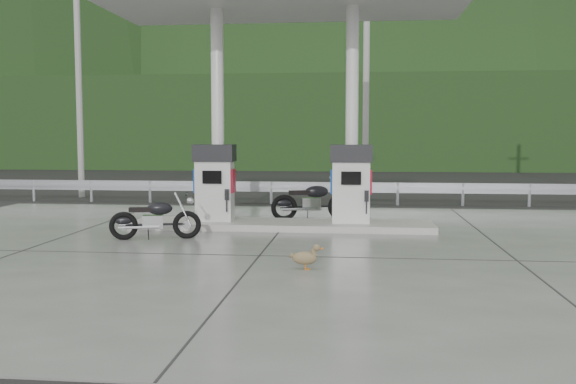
# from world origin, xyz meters

# --- Properties ---
(ground) EXTENTS (160.00, 160.00, 0.00)m
(ground) POSITION_xyz_m (0.00, 0.00, 0.00)
(ground) COLOR black
(ground) RESTS_ON ground
(forecourt_apron) EXTENTS (18.00, 14.00, 0.02)m
(forecourt_apron) POSITION_xyz_m (0.00, 0.00, 0.01)
(forecourt_apron) COLOR slate
(forecourt_apron) RESTS_ON ground
(pump_island) EXTENTS (7.00, 1.40, 0.15)m
(pump_island) POSITION_xyz_m (0.00, 2.50, 0.10)
(pump_island) COLOR #A09D95
(pump_island) RESTS_ON forecourt_apron
(gas_pump_left) EXTENTS (0.95, 0.55, 1.80)m
(gas_pump_left) POSITION_xyz_m (-1.60, 2.50, 1.07)
(gas_pump_left) COLOR silver
(gas_pump_left) RESTS_ON pump_island
(gas_pump_right) EXTENTS (0.95, 0.55, 1.80)m
(gas_pump_right) POSITION_xyz_m (1.60, 2.50, 1.07)
(gas_pump_right) COLOR silver
(gas_pump_right) RESTS_ON pump_island
(canopy_column_left) EXTENTS (0.30, 0.30, 5.00)m
(canopy_column_left) POSITION_xyz_m (-1.60, 2.90, 2.67)
(canopy_column_left) COLOR silver
(canopy_column_left) RESTS_ON pump_island
(canopy_column_right) EXTENTS (0.30, 0.30, 5.00)m
(canopy_column_right) POSITION_xyz_m (1.60, 2.90, 2.67)
(canopy_column_right) COLOR silver
(canopy_column_right) RESTS_ON pump_island
(guardrail) EXTENTS (26.00, 0.16, 1.42)m
(guardrail) POSITION_xyz_m (0.00, 8.00, 0.71)
(guardrail) COLOR #A2A4AA
(guardrail) RESTS_ON ground
(road) EXTENTS (60.00, 7.00, 0.01)m
(road) POSITION_xyz_m (0.00, 11.50, 0.00)
(road) COLOR black
(road) RESTS_ON ground
(utility_pole_a) EXTENTS (0.22, 0.22, 8.00)m
(utility_pole_a) POSITION_xyz_m (-8.00, 9.50, 4.00)
(utility_pole_a) COLOR gray
(utility_pole_a) RESTS_ON ground
(utility_pole_b) EXTENTS (0.22, 0.22, 8.00)m
(utility_pole_b) POSITION_xyz_m (2.00, 9.50, 4.00)
(utility_pole_b) COLOR gray
(utility_pole_b) RESTS_ON ground
(tree_band) EXTENTS (80.00, 6.00, 6.00)m
(tree_band) POSITION_xyz_m (0.00, 30.00, 3.00)
(tree_band) COLOR black
(tree_band) RESTS_ON ground
(forested_hills) EXTENTS (100.00, 40.00, 140.00)m
(forested_hills) POSITION_xyz_m (0.00, 60.00, 0.00)
(forested_hills) COLOR black
(forested_hills) RESTS_ON ground
(motorcycle_left) EXTENTS (1.85, 0.97, 0.84)m
(motorcycle_left) POSITION_xyz_m (-2.45, 0.62, 0.44)
(motorcycle_left) COLOR black
(motorcycle_left) RESTS_ON forecourt_apron
(motorcycle_right) EXTENTS (2.11, 1.19, 0.95)m
(motorcycle_right) POSITION_xyz_m (0.61, 4.02, 0.50)
(motorcycle_right) COLOR black
(motorcycle_right) RESTS_ON forecourt_apron
(duck) EXTENTS (0.50, 0.16, 0.35)m
(duck) POSITION_xyz_m (0.90, -2.08, 0.20)
(duck) COLOR brown
(duck) RESTS_ON forecourt_apron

